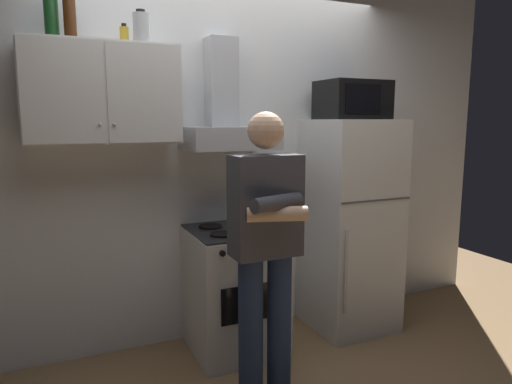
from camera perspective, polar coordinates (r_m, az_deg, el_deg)
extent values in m
plane|color=olive|center=(3.25, 0.00, -20.46)|extent=(7.00, 7.00, 0.00)
cube|color=white|center=(3.40, -4.16, 4.76)|extent=(4.80, 0.10, 2.70)
cube|color=silver|center=(2.99, -18.56, 11.45)|extent=(0.90, 0.34, 0.60)
cube|color=silver|center=(2.79, -22.86, 11.43)|extent=(0.43, 0.01, 0.58)
cube|color=silver|center=(2.84, -13.58, 11.81)|extent=(0.43, 0.01, 0.58)
sphere|color=#B2B2B7|center=(2.79, -18.80, 7.95)|extent=(0.02, 0.02, 0.02)
sphere|color=#B2B2B7|center=(2.80, -17.16, 8.03)|extent=(0.02, 0.02, 0.02)
cube|color=white|center=(3.26, -2.66, -12.12)|extent=(0.60, 0.60, 0.85)
cube|color=black|center=(3.13, -2.72, -4.73)|extent=(0.59, 0.59, 0.01)
cube|color=black|center=(2.99, -0.46, -13.58)|extent=(0.42, 0.01, 0.24)
cylinder|color=black|center=(2.98, -4.21, -5.24)|extent=(0.16, 0.16, 0.01)
cylinder|color=black|center=(3.07, 0.37, -4.77)|extent=(0.16, 0.16, 0.01)
cylinder|color=black|center=(3.20, -5.69, -4.27)|extent=(0.16, 0.16, 0.01)
cylinder|color=black|center=(3.29, -1.37, -3.87)|extent=(0.16, 0.16, 0.01)
cylinder|color=black|center=(2.80, -4.19, -7.61)|extent=(0.04, 0.02, 0.04)
cylinder|color=black|center=(2.84, -1.71, -7.32)|extent=(0.04, 0.02, 0.04)
cylinder|color=black|center=(2.90, 0.87, -7.01)|extent=(0.04, 0.02, 0.04)
cylinder|color=black|center=(2.95, 3.17, -6.71)|extent=(0.04, 0.02, 0.04)
cube|color=#B7BABF|center=(3.12, -3.34, 6.70)|extent=(0.60, 0.44, 0.15)
cube|color=#B7BABF|center=(3.26, -4.31, 13.38)|extent=(0.20, 0.16, 0.60)
cube|color=silver|center=(3.59, 11.57, -4.05)|extent=(0.60, 0.60, 1.60)
cube|color=#4C4C4C|center=(3.31, 14.75, -1.03)|extent=(0.59, 0.01, 0.01)
cylinder|color=silver|center=(3.27, 11.08, -9.70)|extent=(0.02, 0.02, 0.60)
cube|color=black|center=(3.52, 11.86, 11.09)|extent=(0.48, 0.36, 0.28)
cube|color=black|center=(3.35, 13.17, 11.17)|extent=(0.30, 0.01, 0.20)
cylinder|color=navy|center=(2.70, -0.66, -16.73)|extent=(0.14, 0.14, 0.85)
cylinder|color=navy|center=(2.77, 2.89, -16.05)|extent=(0.14, 0.14, 0.85)
cube|color=#3F3F47|center=(2.52, 1.19, -1.71)|extent=(0.38, 0.20, 0.56)
cylinder|color=#3F3F47|center=(2.39, 2.63, -1.33)|extent=(0.33, 0.17, 0.08)
cylinder|color=#DBAD89|center=(2.40, 2.62, -2.74)|extent=(0.33, 0.17, 0.08)
sphere|color=#DBAD89|center=(2.47, 1.22, 7.66)|extent=(0.20, 0.20, 0.20)
cylinder|color=#19471E|center=(3.05, -24.11, 19.84)|extent=(0.08, 0.08, 0.32)
cylinder|color=gold|center=(3.07, -16.03, 18.12)|extent=(0.05, 0.05, 0.11)
cylinder|color=black|center=(3.08, -16.08, 19.27)|extent=(0.03, 0.03, 0.02)
cylinder|color=#B2B5BA|center=(3.03, -14.08, 19.06)|extent=(0.10, 0.10, 0.18)
cylinder|color=black|center=(3.05, -14.15, 20.92)|extent=(0.05, 0.05, 0.02)
cylinder|color=#47230F|center=(3.00, -22.11, 19.36)|extent=(0.07, 0.07, 0.24)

